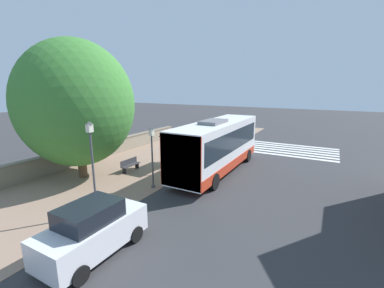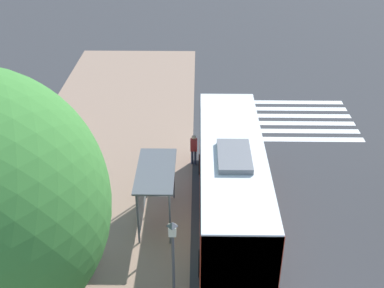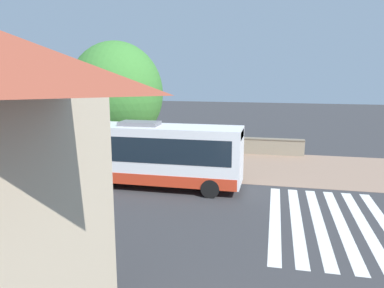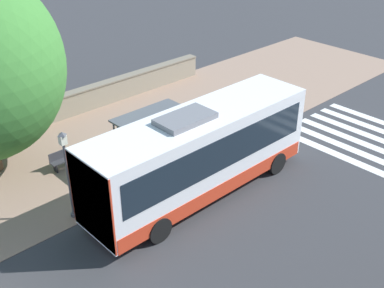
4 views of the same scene
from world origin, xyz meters
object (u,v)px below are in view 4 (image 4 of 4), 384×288
Objects in this scene: pedestrian at (242,126)px; street_lamp_near at (67,168)px; bus_shelter at (149,122)px; bench at (67,157)px; bus at (199,152)px.

pedestrian is 9.17m from street_lamp_near.
bench is at bearing -128.64° from bus_shelter.
bus is at bearing -0.03° from bus_shelter.
bus_shelter reaches higher than pedestrian.
bus_shelter is 1.98× the size of pedestrian.
street_lamp_near is (-0.57, -9.07, 1.24)m from pedestrian.
pedestrian is 8.35m from bench.
bus_shelter is at bearing -110.62° from pedestrian.
bench is at bearing 152.79° from street_lamp_near.
bus is at bearing -70.15° from pedestrian.
bus is 6.47m from bench.
bench is (-3.99, -7.31, -0.51)m from pedestrian.
bus reaches higher than street_lamp_near.
bench is (-5.58, -2.92, -1.49)m from bus.
bus is 3.04× the size of bus_shelter.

